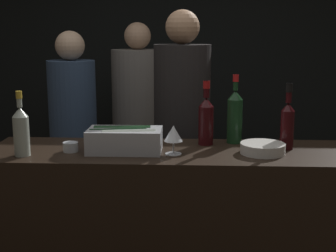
{
  "coord_description": "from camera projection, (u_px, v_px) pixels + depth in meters",
  "views": [
    {
      "loc": [
        0.11,
        -2.02,
        1.62
      ],
      "look_at": [
        0.0,
        0.29,
        1.15
      ],
      "focal_mm": 50.0,
      "sensor_mm": 36.0,
      "label": 1
    }
  ],
  "objects": [
    {
      "name": "wall_back_chalkboard",
      "position": [
        179.0,
        55.0,
        4.44
      ],
      "size": [
        6.4,
        0.06,
        2.8
      ],
      "color": "black",
      "rests_on": "ground_plane"
    },
    {
      "name": "bar_counter",
      "position": [
        168.0,
        245.0,
        2.46
      ],
      "size": [
        1.84,
        0.53,
        1.03
      ],
      "color": "black",
      "rests_on": "ground_plane"
    },
    {
      "name": "ice_bin_with_bottles",
      "position": [
        124.0,
        139.0,
        2.32
      ],
      "size": [
        0.37,
        0.2,
        0.12
      ],
      "color": "#B7BABF",
      "rests_on": "bar_counter"
    },
    {
      "name": "bowl_white",
      "position": [
        263.0,
        148.0,
        2.3
      ],
      "size": [
        0.22,
        0.22,
        0.05
      ],
      "color": "silver",
      "rests_on": "bar_counter"
    },
    {
      "name": "wine_glass",
      "position": [
        173.0,
        134.0,
        2.26
      ],
      "size": [
        0.09,
        0.09,
        0.14
      ],
      "color": "silver",
      "rests_on": "bar_counter"
    },
    {
      "name": "candle_votive",
      "position": [
        71.0,
        147.0,
        2.33
      ],
      "size": [
        0.08,
        0.08,
        0.05
      ],
      "color": "silver",
      "rests_on": "bar_counter"
    },
    {
      "name": "red_wine_bottle_burgundy",
      "position": [
        235.0,
        115.0,
        2.49
      ],
      "size": [
        0.08,
        0.08,
        0.37
      ],
      "color": "#143319",
      "rests_on": "bar_counter"
    },
    {
      "name": "red_wine_bottle_tall",
      "position": [
        206.0,
        119.0,
        2.46
      ],
      "size": [
        0.08,
        0.08,
        0.34
      ],
      "color": "black",
      "rests_on": "bar_counter"
    },
    {
      "name": "red_wine_bottle_black_foil",
      "position": [
        287.0,
        122.0,
        2.36
      ],
      "size": [
        0.07,
        0.07,
        0.34
      ],
      "color": "black",
      "rests_on": "bar_counter"
    },
    {
      "name": "rose_wine_bottle",
      "position": [
        21.0,
        130.0,
        2.24
      ],
      "size": [
        0.08,
        0.08,
        0.31
      ],
      "color": "#9EA899",
      "rests_on": "bar_counter"
    },
    {
      "name": "person_in_hoodie",
      "position": [
        139.0,
        118.0,
        3.78
      ],
      "size": [
        0.42,
        0.42,
        1.69
      ],
      "rotation": [
        0.0,
        0.0,
        0.93
      ],
      "color": "black",
      "rests_on": "ground_plane"
    },
    {
      "name": "person_blond_tee",
      "position": [
        73.0,
        130.0,
        3.45
      ],
      "size": [
        0.35,
        0.35,
        1.63
      ],
      "rotation": [
        0.0,
        0.0,
        -0.65
      ],
      "color": "black",
      "rests_on": "ground_plane"
    },
    {
      "name": "person_grey_polo",
      "position": [
        182.0,
        134.0,
        2.99
      ],
      "size": [
        0.36,
        0.36,
        1.75
      ],
      "rotation": [
        0.0,
        0.0,
        -2.81
      ],
      "color": "black",
      "rests_on": "ground_plane"
    }
  ]
}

